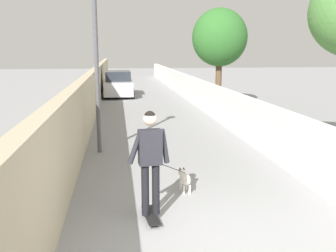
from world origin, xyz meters
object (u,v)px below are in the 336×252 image
object	(u,v)px
skateboard	(151,215)
car_near	(118,84)
lamp_post	(96,40)
person_skateboarder	(150,155)
tree_right_near	(220,38)
dog	(185,178)

from	to	relation	value
skateboard	car_near	distance (m)	17.75
car_near	lamp_post	bearing A→B (deg)	177.41
person_skateboarder	car_near	world-z (taller)	person_skateboarder
lamp_post	car_near	size ratio (longest dim) A/B	1.08
person_skateboarder	tree_right_near	bearing A→B (deg)	-20.07
person_skateboarder	lamp_post	bearing A→B (deg)	13.19
tree_right_near	lamp_post	bearing A→B (deg)	144.06
tree_right_near	dog	size ratio (longest dim) A/B	3.19
tree_right_near	dog	bearing A→B (deg)	161.63
lamp_post	dog	bearing A→B (deg)	-150.75
person_skateboarder	car_near	distance (m)	17.75
person_skateboarder	car_near	bearing A→B (deg)	1.46
lamp_post	person_skateboarder	world-z (taller)	lamp_post
tree_right_near	lamp_post	distance (m)	9.24
skateboard	dog	xyz separation A→B (m)	(1.19, -0.79, 0.21)
skateboard	lamp_post	bearing A→B (deg)	13.19
tree_right_near	skateboard	size ratio (longest dim) A/B	5.85
dog	car_near	distance (m)	16.60
person_skateboarder	dog	distance (m)	1.67
car_near	tree_right_near	bearing A→B (deg)	-140.13
skateboard	person_skateboarder	bearing A→B (deg)	180.00
person_skateboarder	dog	world-z (taller)	person_skateboarder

